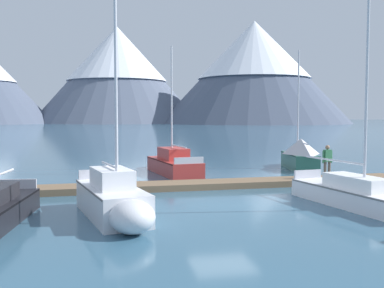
{
  "coord_description": "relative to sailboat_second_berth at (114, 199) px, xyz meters",
  "views": [
    {
      "loc": [
        -4.74,
        -16.91,
        3.48
      ],
      "look_at": [
        0.0,
        6.0,
        2.0
      ],
      "focal_mm": 41.84,
      "sensor_mm": 36.0,
      "label": 1
    }
  ],
  "objects": [
    {
      "name": "ground_plane",
      "position": [
        4.28,
        1.85,
        -0.68
      ],
      "size": [
        700.0,
        700.0,
        0.0
      ],
      "primitive_type": "plane",
      "color": "#335B75"
    },
    {
      "name": "mountain_central_massif",
      "position": [
        8.24,
        205.41,
        24.15
      ],
      "size": [
        80.68,
        80.68,
        46.32
      ],
      "color": "slate",
      "rests_on": "ground"
    },
    {
      "name": "mountain_shoulder_ridge",
      "position": [
        67.96,
        177.77,
        23.9
      ],
      "size": [
        85.39,
        85.39,
        45.87
      ],
      "color": "#4C566B",
      "rests_on": "ground"
    },
    {
      "name": "dock",
      "position": [
        4.28,
        5.85,
        -0.54
      ],
      "size": [
        21.26,
        2.35,
        0.3
      ],
      "color": "brown",
      "rests_on": "ground"
    },
    {
      "name": "sailboat_second_berth",
      "position": [
        0.0,
        0.0,
        0.0
      ],
      "size": [
        2.63,
        5.75,
        9.1
      ],
      "color": "silver",
      "rests_on": "ground"
    },
    {
      "name": "sailboat_mid_dock_port",
      "position": [
        3.79,
        11.84,
        -0.09
      ],
      "size": [
        2.77,
        6.94,
        7.65
      ],
      "color": "#B2332D",
      "rests_on": "ground"
    },
    {
      "name": "sailboat_mid_dock_starboard",
      "position": [
        9.09,
        -0.11,
        -0.18
      ],
      "size": [
        2.48,
        7.1,
        8.17
      ],
      "color": "white",
      "rests_on": "ground"
    },
    {
      "name": "sailboat_far_berth",
      "position": [
        12.34,
        12.12,
        0.28
      ],
      "size": [
        2.5,
        5.44,
        7.78
      ],
      "color": "#336B56",
      "rests_on": "ground"
    },
    {
      "name": "person_on_dock",
      "position": [
        10.88,
        5.71,
        0.58
      ],
      "size": [
        0.58,
        0.27,
        1.69
      ],
      "color": "brown",
      "rests_on": "dock"
    }
  ]
}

